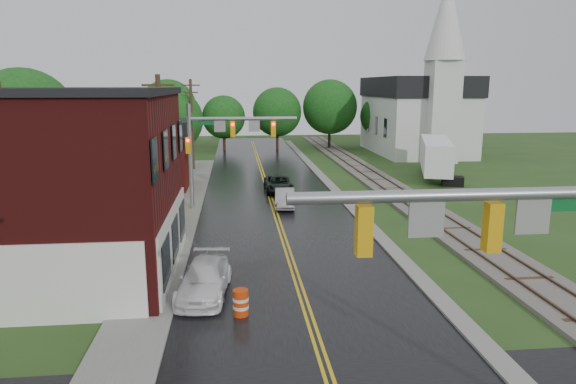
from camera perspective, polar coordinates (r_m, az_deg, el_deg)
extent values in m
cube|color=black|center=(38.82, -1.95, -0.72)|extent=(10.00, 90.00, 0.02)
cube|color=gray|center=(44.35, 4.57, 0.83)|extent=(0.80, 70.00, 0.12)
cube|color=gray|center=(34.06, -11.83, -2.75)|extent=(2.40, 50.00, 0.12)
cube|color=#4E1010|center=(25.26, -28.91, 0.27)|extent=(14.00, 10.00, 8.00)
cube|color=silver|center=(24.00, -12.56, -5.21)|extent=(0.10, 9.50, 3.00)
cube|color=tan|center=(35.23, -19.68, 2.61)|extent=(8.00, 7.00, 6.40)
cube|color=#3F0F0C|center=(43.89, -15.60, 3.23)|extent=(7.00, 6.00, 4.40)
cube|color=silver|center=(66.93, 13.94, 7.24)|extent=(10.00, 16.00, 7.00)
cube|color=black|center=(66.75, 14.15, 11.26)|extent=(10.40, 16.40, 2.40)
cube|color=silver|center=(59.35, 16.65, 8.49)|extent=(3.20, 3.20, 11.00)
cone|color=silver|center=(59.71, 17.24, 18.11)|extent=(4.40, 4.40, 9.00)
cube|color=#59544C|center=(45.39, 10.30, 1.05)|extent=(3.20, 80.00, 0.20)
cube|color=#4C3828|center=(45.17, 9.43, 1.21)|extent=(0.10, 80.00, 0.12)
cube|color=#4C3828|center=(45.57, 11.17, 1.24)|extent=(0.10, 80.00, 0.12)
cylinder|color=gray|center=(11.05, 18.73, -0.31)|extent=(7.20, 0.26, 0.26)
cube|color=orange|center=(11.52, 21.77, -3.63)|extent=(0.32, 0.30, 1.05)
cube|color=orange|center=(10.55, 8.44, -4.28)|extent=(0.32, 0.30, 1.05)
cube|color=gray|center=(11.90, 25.53, -2.49)|extent=(0.75, 0.06, 0.75)
cube|color=gray|center=(10.89, 15.10, -2.97)|extent=(0.75, 0.06, 0.75)
cube|color=#0C5926|center=(12.24, 28.52, -1.20)|extent=(1.40, 0.04, 0.30)
cylinder|color=gray|center=(35.27, -10.78, 3.75)|extent=(0.28, 0.28, 7.20)
cylinder|color=gray|center=(34.89, -4.99, 8.12)|extent=(7.20, 0.26, 0.26)
cube|color=orange|center=(34.93, -6.16, 6.95)|extent=(0.32, 0.30, 1.05)
cube|color=orange|center=(35.03, -1.64, 7.03)|extent=(0.32, 0.30, 1.05)
cube|color=gray|center=(34.93, -7.59, 7.25)|extent=(0.75, 0.06, 0.75)
cube|color=gray|center=(34.94, -3.78, 7.33)|extent=(0.75, 0.06, 0.75)
cube|color=#0C5926|center=(34.94, -8.79, 7.63)|extent=(1.40, 0.04, 0.30)
sphere|color=#FF0C0C|center=(34.73, -6.17, 7.47)|extent=(0.20, 0.20, 0.20)
cylinder|color=#382616|center=(30.36, -13.87, 4.06)|extent=(0.28, 0.28, 9.00)
cube|color=#382616|center=(30.11, -14.24, 11.43)|extent=(1.80, 0.12, 0.12)
cube|color=#382616|center=(30.12, -14.18, 10.10)|extent=(1.40, 0.12, 0.12)
cylinder|color=#382616|center=(52.13, -10.62, 7.29)|extent=(0.28, 0.28, 9.00)
cube|color=#382616|center=(51.99, -10.78, 11.58)|extent=(1.80, 0.12, 0.12)
cube|color=#382616|center=(51.99, -10.75, 10.81)|extent=(1.40, 0.12, 0.12)
cylinder|color=black|center=(43.21, -26.73, 1.61)|extent=(0.36, 0.36, 3.42)
sphere|color=#124213|center=(42.77, -27.25, 7.13)|extent=(7.60, 7.60, 7.60)
sphere|color=#124213|center=(42.23, -26.60, 6.23)|extent=(5.32, 5.32, 5.32)
cylinder|color=black|center=(49.66, -19.16, 2.97)|extent=(0.36, 0.36, 2.70)
sphere|color=#124213|center=(49.30, -19.42, 6.76)|extent=(6.00, 6.00, 6.00)
sphere|color=#124213|center=(48.82, -18.79, 6.13)|extent=(4.20, 4.20, 4.20)
cylinder|color=black|center=(54.64, -12.63, 4.18)|extent=(0.36, 0.36, 2.88)
sphere|color=#124213|center=(54.30, -12.80, 7.86)|extent=(6.40, 6.40, 6.40)
sphere|color=#124213|center=(53.88, -12.19, 7.26)|extent=(4.48, 4.48, 4.48)
imported|color=black|center=(40.94, -1.06, 0.85)|extent=(2.18, 4.63, 1.28)
imported|color=#9E9EA3|center=(35.91, -0.36, -0.70)|extent=(1.70, 3.96, 1.27)
imported|color=white|center=(21.39, -9.26, -9.56)|extent=(2.35, 4.78, 1.34)
cube|color=black|center=(45.83, 17.81, 1.16)|extent=(2.05, 1.69, 0.80)
cylinder|color=gray|center=(52.01, 14.85, 2.54)|extent=(0.16, 0.16, 0.80)
cube|color=white|center=(49.27, 16.06, 4.04)|extent=(5.61, 11.03, 2.71)
cylinder|color=red|center=(19.48, -5.27, -12.16)|extent=(0.71, 0.71, 1.01)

